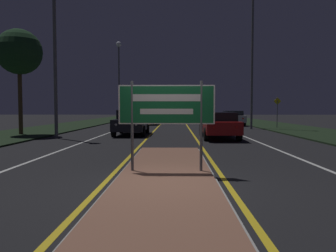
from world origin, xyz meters
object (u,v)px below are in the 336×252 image
(streetlight_left_near, at_px, (55,32))
(streetlight_right_near, at_px, (252,46))
(car_receding_0, at_px, (219,124))
(car_receding_2, at_px, (192,115))
(car_approaching_2, at_px, (156,115))
(car_approaching_1, at_px, (147,117))
(warning_sign, at_px, (277,109))
(streetlight_left_far, at_px, (119,66))
(car_receding_1, at_px, (232,118))
(highway_sign, at_px, (167,108))
(car_approaching_0, at_px, (132,122))

(streetlight_left_near, distance_m, streetlight_right_near, 15.01)
(streetlight_right_near, relative_size, car_receding_0, 2.37)
(car_receding_2, xyz_separation_m, car_approaching_2, (-4.85, 3.99, -0.02))
(car_approaching_1, height_order, warning_sign, warning_sign)
(car_receding_0, relative_size, car_approaching_2, 1.10)
(streetlight_left_far, height_order, car_receding_0, streetlight_left_far)
(streetlight_left_near, bearing_deg, car_receding_1, 49.37)
(car_receding_1, relative_size, car_approaching_1, 1.17)
(streetlight_right_near, relative_size, warning_sign, 4.61)
(car_receding_2, relative_size, warning_sign, 1.84)
(streetlight_right_near, bearing_deg, highway_sign, -108.99)
(streetlight_left_far, xyz_separation_m, car_approaching_2, (3.97, 7.26, -5.91))
(car_receding_0, distance_m, car_approaching_2, 28.98)
(car_receding_0, height_order, car_approaching_1, car_approaching_1)
(car_receding_2, relative_size, car_approaching_1, 1.08)
(car_receding_1, xyz_separation_m, car_approaching_1, (-8.27, 1.52, 0.04))
(highway_sign, height_order, car_receding_0, highway_sign)
(streetlight_right_near, xyz_separation_m, car_approaching_1, (-8.81, 7.03, -5.71))
(car_receding_1, bearing_deg, car_approaching_2, 119.03)
(warning_sign, bearing_deg, car_receding_1, 120.29)
(highway_sign, height_order, car_approaching_0, highway_sign)
(streetlight_right_near, distance_m, car_receding_2, 17.67)
(highway_sign, bearing_deg, car_receding_1, 76.46)
(car_receding_2, xyz_separation_m, car_approaching_0, (-4.80, -22.17, 0.03))
(car_receding_0, bearing_deg, streetlight_left_near, -179.48)
(car_approaching_0, bearing_deg, streetlight_left_near, -147.02)
(highway_sign, xyz_separation_m, car_approaching_0, (-2.47, 12.09, -0.83))
(car_receding_1, bearing_deg, car_receding_0, -102.70)
(car_receding_0, distance_m, warning_sign, 10.81)
(warning_sign, bearing_deg, car_receding_0, -123.12)
(car_receding_1, bearing_deg, car_approaching_1, 169.59)
(streetlight_right_near, xyz_separation_m, car_receding_1, (-0.54, 5.51, -5.75))
(highway_sign, height_order, car_approaching_2, highway_sign)
(streetlight_left_near, distance_m, car_approaching_0, 6.64)
(highway_sign, relative_size, car_receding_0, 0.49)
(streetlight_left_far, height_order, car_receding_2, streetlight_left_far)
(car_receding_1, xyz_separation_m, warning_sign, (2.78, -4.76, 0.78))
(streetlight_left_near, height_order, car_receding_1, streetlight_left_near)
(streetlight_left_near, relative_size, car_approaching_0, 1.91)
(streetlight_left_near, xyz_separation_m, warning_sign, (14.68, 9.11, -4.14))
(streetlight_right_near, height_order, car_approaching_0, streetlight_right_near)
(highway_sign, xyz_separation_m, streetlight_left_near, (-6.24, 9.65, 4.06))
(streetlight_left_near, height_order, car_approaching_2, streetlight_left_near)
(car_receding_2, distance_m, car_approaching_1, 10.47)
(car_receding_2, bearing_deg, streetlight_right_near, -76.62)
(car_receding_2, distance_m, car_approaching_2, 6.28)
(streetlight_left_far, relative_size, car_receding_2, 2.13)
(car_receding_0, bearing_deg, highway_sign, -104.72)
(car_receding_1, relative_size, warning_sign, 2.00)
(streetlight_right_near, height_order, car_approaching_2, streetlight_right_near)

